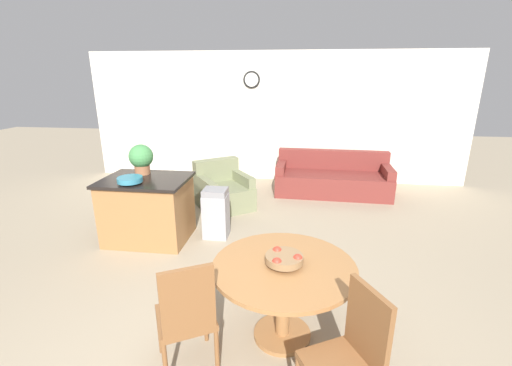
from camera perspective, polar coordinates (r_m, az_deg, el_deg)
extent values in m
cube|color=silver|center=(7.40, 3.01, 10.79)|extent=(8.00, 0.06, 2.70)
cylinder|color=black|center=(7.36, -0.73, 16.84)|extent=(0.35, 0.02, 0.35)
cylinder|color=white|center=(7.35, -0.75, 16.84)|extent=(0.28, 0.01, 0.28)
cylinder|color=#9E6B3D|center=(3.35, 4.38, -23.76)|extent=(0.51, 0.51, 0.04)
cylinder|color=#9E6B3D|center=(3.13, 4.53, -19.05)|extent=(0.12, 0.12, 0.65)
cylinder|color=#9E6B3D|center=(2.94, 4.69, -13.72)|extent=(1.21, 1.21, 0.03)
cylinder|color=brown|center=(3.17, -15.73, -22.75)|extent=(0.04, 0.04, 0.41)
cylinder|color=brown|center=(3.21, -8.39, -21.69)|extent=(0.04, 0.04, 0.41)
cylinder|color=brown|center=(2.92, -6.50, -26.26)|extent=(0.04, 0.04, 0.41)
cube|color=brown|center=(2.89, -11.66, -21.08)|extent=(0.57, 0.57, 0.05)
cube|color=brown|center=(2.57, -11.30, -18.72)|extent=(0.36, 0.22, 0.51)
cylinder|color=brown|center=(2.90, 14.47, -27.35)|extent=(0.04, 0.04, 0.41)
cube|color=brown|center=(2.45, 18.17, -21.48)|extent=(0.22, 0.36, 0.51)
cylinder|color=olive|center=(2.92, 4.71, -13.17)|extent=(0.12, 0.12, 0.03)
cylinder|color=olive|center=(2.90, 4.73, -12.43)|extent=(0.32, 0.32, 0.06)
sphere|color=#B73323|center=(2.88, 6.97, -12.46)|extent=(0.08, 0.08, 0.08)
sphere|color=#B73323|center=(2.97, 3.53, -11.26)|extent=(0.08, 0.08, 0.08)
sphere|color=#B73323|center=(2.81, 3.49, -13.10)|extent=(0.08, 0.08, 0.08)
cube|color=#9E6B3D|center=(4.99, -17.51, -4.39)|extent=(1.08, 0.81, 0.85)
cube|color=black|center=(4.85, -17.99, 0.50)|extent=(1.14, 0.87, 0.04)
cylinder|color=teal|center=(4.67, -20.21, 0.03)|extent=(0.11, 0.11, 0.02)
cylinder|color=teal|center=(4.65, -20.27, 0.55)|extent=(0.32, 0.32, 0.07)
cylinder|color=#A36642|center=(5.07, -18.41, 2.17)|extent=(0.21, 0.21, 0.13)
sphere|color=#478E4C|center=(5.02, -18.62, 4.24)|extent=(0.33, 0.33, 0.33)
cube|color=#9E9EA3|center=(4.91, -6.68, -5.45)|extent=(0.34, 0.30, 0.63)
cube|color=gray|center=(4.78, -6.83, -1.50)|extent=(0.33, 0.29, 0.09)
cube|color=maroon|center=(6.81, 12.58, -0.06)|extent=(2.18, 0.96, 0.42)
cube|color=maroon|center=(7.04, 12.65, 3.87)|extent=(2.16, 0.26, 0.37)
cube|color=maroon|center=(6.79, 4.20, 1.02)|extent=(0.19, 0.82, 0.59)
cube|color=maroon|center=(6.92, 20.89, 0.21)|extent=(0.19, 0.82, 0.59)
cube|color=#7A7F5B|center=(5.98, -5.28, -2.27)|extent=(1.17, 1.19, 0.40)
cube|color=#7A7F5B|center=(6.16, -6.67, 2.17)|extent=(0.77, 0.63, 0.40)
cube|color=#7A7F5B|center=(5.84, -8.36, -1.98)|extent=(0.58, 0.73, 0.58)
cube|color=#7A7F5B|center=(6.09, -2.38, -0.96)|extent=(0.58, 0.73, 0.58)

